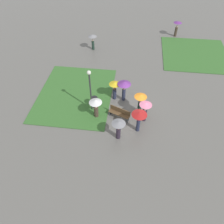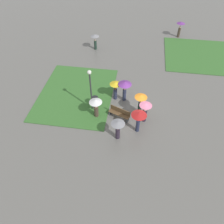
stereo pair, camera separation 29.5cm
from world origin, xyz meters
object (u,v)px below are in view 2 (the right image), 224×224
crowd_person_red (139,117)px  lone_walker_far_path (95,39)px  park_bench (120,113)px  crowd_person_yellow (115,87)px  lone_walker_mid_plaza (180,27)px  crowd_person_grey (118,127)px  crowd_person_pink (145,109)px  crowd_person_orange (141,100)px  lamp_post (90,85)px  crowd_person_purple (125,86)px  trash_bin (95,102)px  crowd_person_white (96,104)px

crowd_person_red → lone_walker_far_path: 13.14m
park_bench → crowd_person_yellow: (-0.67, 2.24, 0.81)m
lone_walker_mid_plaza → lone_walker_far_path: bearing=139.1°
crowd_person_grey → lone_walker_mid_plaza: size_ratio=0.91×
crowd_person_pink → crowd_person_yellow: (-2.65, 2.30, 0.01)m
lone_walker_mid_plaza → crowd_person_orange: bearing=-172.0°
crowd_person_red → lone_walker_far_path: bearing=47.3°
lamp_post → lone_walker_far_path: bearing=100.0°
park_bench → lone_walker_mid_plaza: bearing=92.1°
crowd_person_yellow → lamp_post: bearing=-153.5°
crowd_person_purple → lone_walker_far_path: size_ratio=1.10×
trash_bin → lone_walker_far_path: 9.82m
trash_bin → crowd_person_grey: size_ratio=0.56×
trash_bin → crowd_person_orange: crowd_person_orange is taller
lamp_post → crowd_person_grey: size_ratio=2.24×
crowd_person_grey → lone_walker_far_path: (-4.29, 12.74, 0.09)m
crowd_person_orange → crowd_person_red: (-0.03, -2.07, 0.19)m
crowd_person_orange → crowd_person_grey: size_ratio=1.07×
crowd_person_white → crowd_person_yellow: size_ratio=1.01×
crowd_person_red → crowd_person_purple: (-1.39, 3.40, -0.03)m
park_bench → crowd_person_purple: (0.14, 2.18, 1.07)m
crowd_person_orange → crowd_person_yellow: crowd_person_orange is taller
lamp_post → crowd_person_red: lamp_post is taller
lamp_post → crowd_person_purple: 3.15m
trash_bin → crowd_person_grey: crowd_person_grey is taller
crowd_person_pink → park_bench: bearing=-55.3°
crowd_person_white → lone_walker_far_path: 11.01m
lone_walker_far_path → crowd_person_white: bearing=154.7°
crowd_person_white → crowd_person_grey: bearing=-137.7°
crowd_person_white → crowd_person_purple: bearing=-44.2°
crowd_person_grey → lone_walker_mid_plaza: (5.55, 17.37, 0.10)m
crowd_person_white → crowd_person_yellow: crowd_person_white is taller
trash_bin → crowd_person_grey: bearing=-53.2°
lamp_post → crowd_person_pink: lamp_post is taller
park_bench → crowd_person_red: 2.25m
crowd_person_grey → lone_walker_far_path: 13.45m
crowd_person_purple → crowd_person_pink: bearing=125.9°
lamp_post → crowd_person_pink: bearing=-8.6°
crowd_person_pink → crowd_person_orange: bearing=-119.2°
crowd_person_red → crowd_person_yellow: (-2.20, 3.47, -0.28)m
lamp_post → crowd_person_red: size_ratio=1.98×
crowd_person_red → crowd_person_grey: 1.71m
trash_bin → lamp_post: bearing=-110.9°
park_bench → crowd_person_yellow: size_ratio=1.01×
crowd_person_pink → crowd_person_red: crowd_person_red is taller
crowd_person_purple → crowd_person_grey: bearing=86.1°
trash_bin → lone_walker_mid_plaza: bearing=60.9°
crowd_person_orange → lone_walker_far_path: size_ratio=1.03×
lamp_post → trash_bin: 2.12m
lamp_post → crowd_person_white: bearing=-56.4°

